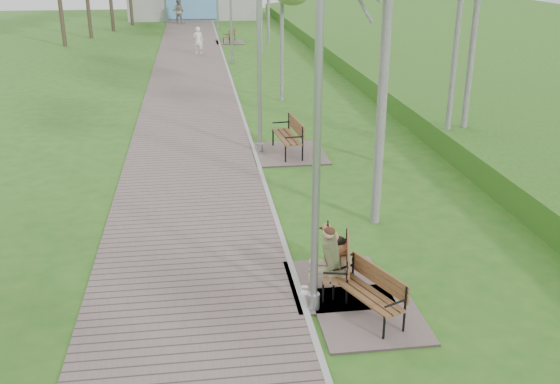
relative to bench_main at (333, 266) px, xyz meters
The scene contains 12 objects.
walkway 15.14m from the bench_main, 98.89° to the left, with size 3.50×67.00×0.04m, color #6D5C58.
kerb 14.97m from the bench_main, 92.25° to the left, with size 0.10×67.00×0.05m, color #999993.
embankment 17.65m from the bench_main, 49.69° to the left, with size 14.00×70.00×1.60m, color #4A7825.
bench_main is the anchor object (origin of this frame).
bench_second 1.05m from the bench_main, 71.46° to the right, with size 1.61×1.79×0.99m.
bench_third 7.32m from the bench_main, 87.62° to the left, with size 1.98×2.20×1.22m.
bench_far 29.59m from the bench_main, 89.94° to the left, with size 1.65×1.83×1.01m.
lamp_post_near 2.16m from the bench_main, 124.26° to the right, with size 0.20×0.20×5.10m.
lamp_post_second 7.78m from the bench_main, 93.22° to the left, with size 0.18×0.18×4.61m.
lamp_post_third 22.25m from the bench_main, 90.70° to the left, with size 0.20×0.20×5.12m.
pedestrian_near 25.44m from the bench_main, 94.22° to the left, with size 0.53×0.35×1.45m, color white.
pedestrian_far 40.44m from the bench_main, 94.45° to the left, with size 0.91×0.71×1.86m, color gray.
Camera 1 is at (-1.53, -2.44, 5.30)m, focal length 40.00 mm.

